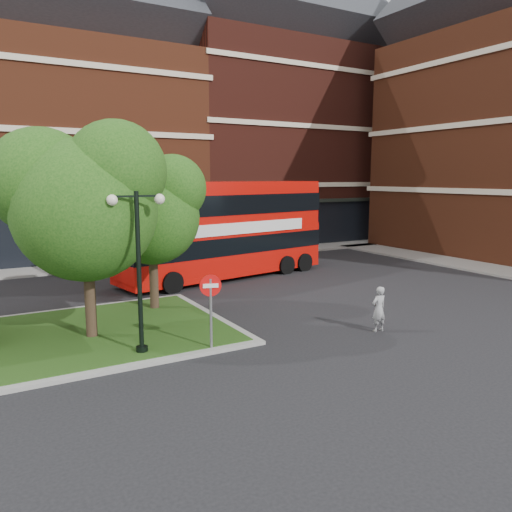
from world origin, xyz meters
TOP-DOWN VIEW (x-y plane):
  - ground at (0.00, 0.00)m, footprint 120.00×120.00m
  - pavement_far at (0.00, 16.50)m, footprint 44.00×3.00m
  - terrace_far_right at (14.00, 24.00)m, footprint 18.00×12.00m
  - traffic_island at (-8.00, 3.00)m, footprint 12.60×7.60m
  - tree_island_west at (-6.60, 2.58)m, footprint 5.40×4.71m
  - tree_island_east at (-3.58, 5.06)m, footprint 4.46×3.90m
  - lamp_island at (-5.50, 0.20)m, footprint 1.72×0.36m
  - lamp_far_left at (2.00, 14.50)m, footprint 1.72×0.36m
  - lamp_far_right at (10.00, 14.50)m, footprint 1.72×0.36m
  - bus at (1.99, 9.70)m, footprint 12.13×4.72m
  - woman at (2.50, -1.54)m, footprint 0.59×0.39m
  - car_silver at (-3.62, 14.89)m, footprint 4.61×2.09m
  - car_white at (3.16, 16.00)m, footprint 4.00×1.65m
  - no_entry_sign at (-3.50, -0.50)m, footprint 0.66×0.25m

SIDE VIEW (x-z plane):
  - ground at x=0.00m, z-range 0.00..0.00m
  - pavement_far at x=0.00m, z-range 0.00..0.12m
  - traffic_island at x=-8.00m, z-range -0.01..0.14m
  - car_white at x=3.16m, z-range 0.00..1.29m
  - car_silver at x=-3.62m, z-range 0.00..1.54m
  - woman at x=2.50m, z-range 0.00..1.61m
  - no_entry_sign at x=-3.50m, z-range 0.52..2.97m
  - lamp_island at x=-5.50m, z-range 0.33..5.33m
  - lamp_far_left at x=2.00m, z-range 0.33..5.33m
  - lamp_far_right at x=10.00m, z-range 0.33..5.33m
  - bus at x=1.99m, z-range 0.71..5.23m
  - tree_island_east at x=-3.58m, z-range 1.10..7.39m
  - tree_island_west at x=-6.60m, z-range 1.19..8.40m
  - terrace_far_right at x=14.00m, z-range 0.00..16.00m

